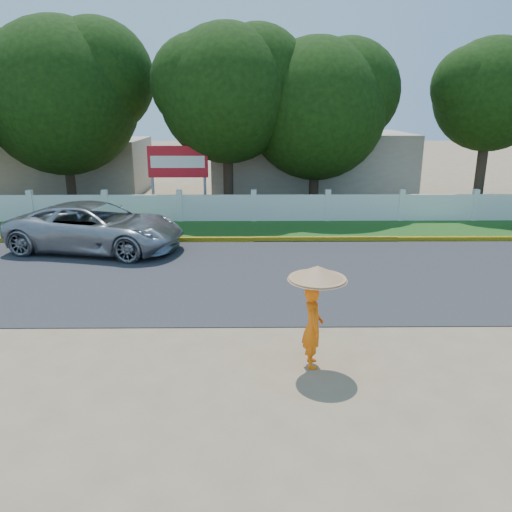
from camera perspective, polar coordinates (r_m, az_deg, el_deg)
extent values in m
plane|color=#9E8460|center=(9.84, 0.12, -10.68)|extent=(120.00, 120.00, 0.00)
cube|color=#38383A|center=(13.98, -0.10, -2.09)|extent=(60.00, 7.00, 0.02)
cube|color=#2D601E|center=(19.02, -0.24, 3.05)|extent=(60.00, 3.50, 0.03)
cube|color=yellow|center=(17.36, -0.20, 1.93)|extent=(40.00, 0.18, 0.16)
cube|color=silver|center=(20.32, -0.26, 5.49)|extent=(40.00, 0.10, 1.10)
cube|color=#B7AD99|center=(27.07, 6.12, 10.49)|extent=(10.00, 6.00, 3.20)
cube|color=#B7AD99|center=(29.60, -20.40, 9.70)|extent=(8.00, 5.00, 2.80)
imported|color=#9B9EA3|center=(16.95, -17.76, 3.17)|extent=(6.00, 3.66, 1.55)
imported|color=orange|center=(9.05, 6.50, -7.99)|extent=(0.38, 0.56, 1.53)
cylinder|color=gray|center=(8.82, 6.95, -4.52)|extent=(0.02, 0.02, 0.99)
cone|color=tan|center=(8.68, 7.05, -1.91)|extent=(1.04, 1.04, 0.25)
cylinder|color=gray|center=(21.72, -11.66, 7.09)|extent=(0.12, 0.12, 2.00)
cylinder|color=gray|center=(21.41, -5.83, 7.21)|extent=(0.12, 0.12, 2.00)
cube|color=red|center=(21.36, -8.93, 10.60)|extent=(2.50, 0.12, 1.30)
cube|color=silver|center=(21.30, -8.95, 10.58)|extent=(2.25, 0.02, 0.49)
cylinder|color=#473828|center=(22.41, -3.20, 9.52)|extent=(0.44, 0.44, 3.41)
sphere|color=#1A3C0E|center=(22.23, -3.34, 17.97)|extent=(5.77, 5.77, 5.77)
cylinder|color=#473828|center=(25.34, -20.52, 8.86)|extent=(0.44, 0.44, 2.98)
sphere|color=#1A3C0E|center=(25.15, -21.34, 16.53)|extent=(6.93, 6.93, 6.93)
cylinder|color=#473828|center=(23.25, 6.65, 8.79)|extent=(0.44, 0.44, 2.68)
sphere|color=#1A3C0E|center=(23.03, 6.91, 16.26)|extent=(6.14, 6.14, 6.14)
cylinder|color=#473828|center=(25.09, 24.32, 9.15)|extent=(0.44, 0.44, 3.65)
sphere|color=#1A3C0E|center=(24.95, 25.22, 16.31)|extent=(4.83, 4.83, 4.83)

